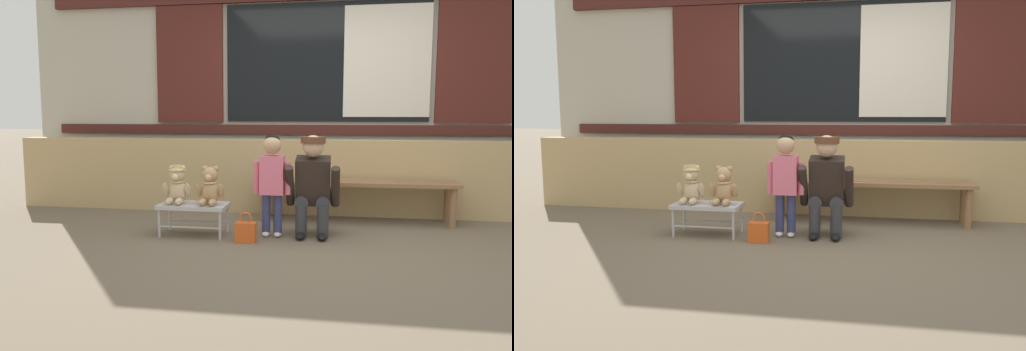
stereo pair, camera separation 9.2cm
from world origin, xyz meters
TOP-DOWN VIEW (x-y plane):
  - ground_plane at (0.00, 0.00)m, footprint 60.00×60.00m
  - brick_low_wall at (0.00, 1.43)m, footprint 7.34×0.25m
  - shop_facade at (0.00, 1.94)m, footprint 7.49×0.26m
  - wooden_bench_long at (0.35, 1.06)m, footprint 2.10×0.40m
  - small_display_bench at (-1.16, 0.19)m, footprint 0.64×0.36m
  - teddy_bear_with_hat at (-1.32, 0.19)m, footprint 0.28×0.27m
  - teddy_bear_plain at (-1.00, 0.19)m, footprint 0.28×0.26m
  - child_standing at (-0.43, 0.26)m, footprint 0.35×0.18m
  - adult_crouching at (-0.05, 0.36)m, footprint 0.50×0.49m
  - handbag_on_ground at (-0.63, 0.01)m, footprint 0.18×0.11m

SIDE VIEW (x-z plane):
  - ground_plane at x=0.00m, z-range 0.00..0.00m
  - handbag_on_ground at x=-0.63m, z-range -0.04..0.23m
  - small_display_bench at x=-1.16m, z-range 0.12..0.42m
  - wooden_bench_long at x=0.35m, z-range 0.15..0.59m
  - brick_low_wall at x=0.00m, z-range 0.00..0.85m
  - teddy_bear_plain at x=-1.00m, z-range 0.28..0.65m
  - teddy_bear_with_hat at x=-1.32m, z-range 0.29..0.65m
  - adult_crouching at x=-0.05m, z-range 0.01..0.96m
  - child_standing at x=-0.43m, z-range 0.11..1.07m
  - shop_facade at x=0.00m, z-range 0.01..3.39m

